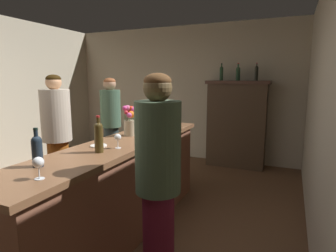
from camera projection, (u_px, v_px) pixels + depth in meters
floor at (55, 238)px, 2.91m from camera, size 9.11×9.11×0.00m
wall_back at (181, 93)px, 5.90m from camera, size 4.93×0.12×2.70m
bar_counter at (121, 189)px, 2.92m from camera, size 0.61×2.91×1.00m
display_cabinet at (237, 122)px, 5.21m from camera, size 1.13×0.43×1.61m
wine_bottle_rose at (160, 115)px, 3.95m from camera, size 0.07×0.07×0.31m
wine_bottle_riesling at (37, 149)px, 2.02m from camera, size 0.08×0.08×0.29m
wine_bottle_chardonnay at (99, 136)px, 2.42m from camera, size 0.08×0.08×0.32m
wine_glass_front at (38, 163)px, 1.77m from camera, size 0.07×0.07×0.15m
wine_glass_mid at (118, 138)px, 2.57m from camera, size 0.06×0.06×0.14m
wine_glass_rear at (152, 119)px, 3.81m from camera, size 0.07×0.07×0.13m
flower_arrangement at (130, 120)px, 3.15m from camera, size 0.14×0.16×0.34m
cheese_plate at (99, 146)px, 2.66m from camera, size 0.16×0.16×0.01m
display_bottle_left at (221, 73)px, 5.18m from camera, size 0.06×0.06×0.32m
display_bottle_midleft at (238, 73)px, 5.06m from camera, size 0.08×0.08×0.31m
display_bottle_center at (256, 73)px, 4.93m from camera, size 0.06×0.06×0.31m
patron_by_cabinet at (111, 122)px, 4.73m from camera, size 0.34×0.34×1.66m
patron_in_navy at (57, 136)px, 3.52m from camera, size 0.36×0.36×1.69m
bartender at (158, 179)px, 1.99m from camera, size 0.33×0.33×1.68m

